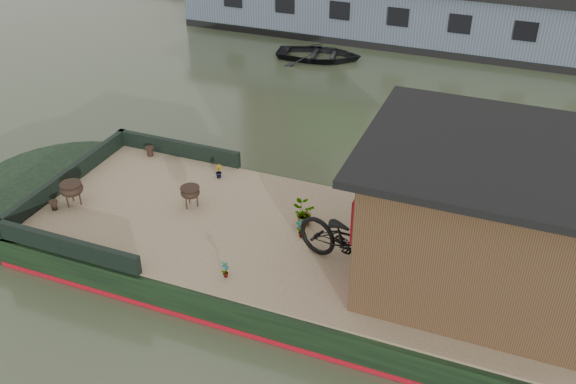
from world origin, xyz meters
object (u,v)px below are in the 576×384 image
at_px(bicycle, 353,242).
at_px(dinghy, 319,50).
at_px(potted_plant_a, 301,229).
at_px(cabin, 488,217).
at_px(brazier_rear, 191,197).
at_px(brazier_front, 72,194).

xyz_separation_m(bicycle, dinghy, (-4.38, 10.94, -0.92)).
distance_m(bicycle, potted_plant_a, 1.29).
height_order(cabin, brazier_rear, cabin).
height_order(brazier_rear, dinghy, brazier_rear).
bearing_deg(potted_plant_a, cabin, -0.93).
bearing_deg(cabin, brazier_front, -175.77).
distance_m(brazier_front, dinghy, 11.08).
bearing_deg(bicycle, dinghy, 39.86).
xyz_separation_m(cabin, bicycle, (-1.99, -0.50, -0.67)).
bearing_deg(cabin, brazier_rear, 177.72).
xyz_separation_m(cabin, potted_plant_a, (-3.09, 0.05, -1.05)).
xyz_separation_m(bicycle, potted_plant_a, (-1.10, 0.55, -0.39)).
distance_m(potted_plant_a, brazier_front, 4.51).
xyz_separation_m(potted_plant_a, brazier_rear, (-2.32, 0.17, 0.04)).
xyz_separation_m(bicycle, brazier_rear, (-3.42, 0.71, -0.35)).
height_order(cabin, brazier_front, cabin).
bearing_deg(brazier_front, cabin, 4.23).
distance_m(brazier_front, brazier_rear, 2.28).
height_order(cabin, bicycle, cabin).
xyz_separation_m(potted_plant_a, brazier_front, (-4.47, -0.61, 0.06)).
bearing_deg(bicycle, potted_plant_a, 81.58).
height_order(cabin, dinghy, cabin).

